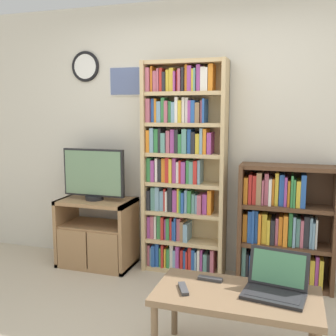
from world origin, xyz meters
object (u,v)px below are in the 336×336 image
(bookshelf_tall, at_px, (181,169))
(bookshelf_short, at_px, (282,229))
(tv_stand, at_px, (96,233))
(laptop, at_px, (276,284))
(remote_far_from_laptop, at_px, (210,279))
(coffee_table, at_px, (236,301))
(television, at_px, (94,174))
(remote_near_laptop, at_px, (183,289))

(bookshelf_tall, height_order, bookshelf_short, bookshelf_tall)
(tv_stand, xyz_separation_m, bookshelf_short, (1.80, 0.12, 0.17))
(laptop, relative_size, remote_far_from_laptop, 2.45)
(bookshelf_short, height_order, coffee_table, bookshelf_short)
(coffee_table, xyz_separation_m, laptop, (0.22, 0.07, 0.12))
(television, height_order, coffee_table, television)
(bookshelf_tall, bearing_deg, bookshelf_short, -1.18)
(television, relative_size, coffee_table, 0.64)
(coffee_table, relative_size, remote_near_laptop, 6.09)
(tv_stand, distance_m, laptop, 2.12)
(tv_stand, height_order, coffee_table, tv_stand)
(remote_near_laptop, bearing_deg, coffee_table, -14.25)
(coffee_table, xyz_separation_m, remote_far_from_laptop, (-0.19, 0.13, 0.06))
(coffee_table, bearing_deg, bookshelf_short, 80.05)
(bookshelf_short, bearing_deg, tv_stand, -176.20)
(bookshelf_short, xyz_separation_m, remote_far_from_laptop, (-0.42, -1.16, -0.03))
(television, distance_m, remote_far_from_laptop, 1.80)
(bookshelf_tall, relative_size, bookshelf_short, 1.85)
(laptop, bearing_deg, bookshelf_short, 98.60)
(tv_stand, height_order, television, television)
(remote_near_laptop, relative_size, remote_far_from_laptop, 1.01)
(remote_near_laptop, bearing_deg, tv_stand, 110.55)
(remote_far_from_laptop, bearing_deg, remote_near_laptop, 148.80)
(bookshelf_tall, height_order, remote_near_laptop, bookshelf_tall)
(bookshelf_short, bearing_deg, television, -176.32)
(tv_stand, xyz_separation_m, laptop, (1.80, -1.11, 0.19))
(remote_far_from_laptop, bearing_deg, laptop, -96.16)
(television, bearing_deg, laptop, -31.48)
(coffee_table, bearing_deg, laptop, 16.45)
(coffee_table, distance_m, laptop, 0.26)
(coffee_table, height_order, remote_near_laptop, remote_near_laptop)
(television, distance_m, bookshelf_tall, 0.88)
(tv_stand, xyz_separation_m, bookshelf_tall, (0.85, 0.14, 0.67))
(tv_stand, distance_m, remote_near_laptop, 1.76)
(bookshelf_short, xyz_separation_m, laptop, (-0.00, -1.23, 0.02))
(television, height_order, laptop, television)
(bookshelf_tall, xyz_separation_m, laptop, (0.95, -1.25, -0.48))
(television, bearing_deg, remote_far_from_laptop, -36.78)
(tv_stand, bearing_deg, bookshelf_short, 3.80)
(bookshelf_tall, bearing_deg, coffee_table, -61.17)
(coffee_table, distance_m, remote_near_laptop, 0.33)
(bookshelf_short, relative_size, laptop, 2.76)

